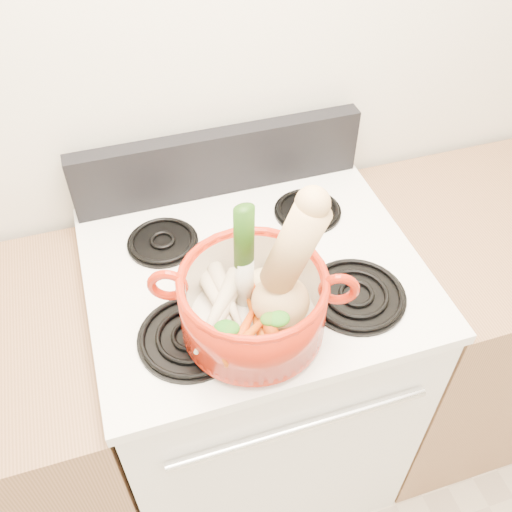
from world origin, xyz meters
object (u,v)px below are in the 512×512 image
object	(u,v)px
dutch_oven	(253,303)
stove_body	(254,378)
leek	(244,256)
squash	(282,268)

from	to	relation	value
dutch_oven	stove_body	bearing A→B (deg)	91.47
stove_body	leek	bearing A→B (deg)	-114.76
stove_body	squash	size ratio (longest dim) A/B	3.07
stove_body	leek	xyz separation A→B (m)	(-0.06, -0.13, 0.67)
squash	leek	distance (m)	0.09
dutch_oven	squash	distance (m)	0.12
squash	dutch_oven	bearing A→B (deg)	-178.57
dutch_oven	squash	xyz separation A→B (m)	(0.05, -0.02, 0.11)
stove_body	squash	world-z (taller)	squash
squash	leek	bearing A→B (deg)	151.56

